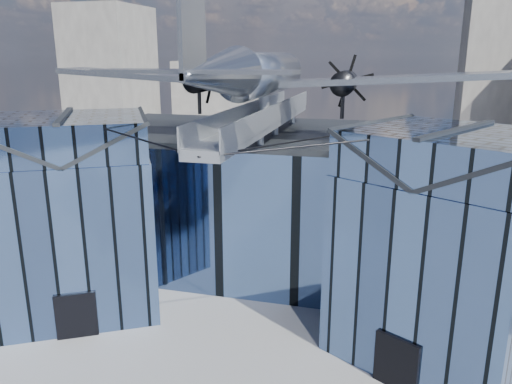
# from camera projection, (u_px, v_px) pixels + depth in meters

# --- Properties ---
(ground_plane) EXTENTS (120.00, 120.00, 0.00)m
(ground_plane) POSITION_uv_depth(u_px,v_px,m) (247.00, 317.00, 29.78)
(ground_plane) COLOR gray
(museum) EXTENTS (32.88, 24.50, 17.60)m
(museum) POSITION_uv_depth(u_px,v_px,m) (271.00, 201.00, 33.71)
(museum) COLOR #476190
(museum) RESTS_ON ground
(bg_towers) EXTENTS (77.00, 24.50, 26.00)m
(bg_towers) POSITION_uv_depth(u_px,v_px,m) (350.00, 90.00, 73.74)
(bg_towers) COLOR gray
(bg_towers) RESTS_ON ground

